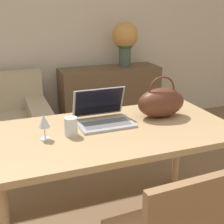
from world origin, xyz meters
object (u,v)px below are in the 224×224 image
Objects in this scene: laptop at (103,114)px; flower_vase at (125,39)px; handbag at (161,102)px; drinking_glass at (71,126)px; wine_glass at (44,122)px.

flower_vase is (0.81, 1.54, 0.30)m from laptop.
handbag is at bearing -6.17° from laptop.
handbag reaches higher than drinking_glass.
drinking_glass is 0.33× the size of handbag.
laptop is at bearing 173.83° from handbag.
handbag is at bearing -103.89° from flower_vase.
flower_vase is (0.39, 1.58, 0.26)m from handbag.
laptop reaches higher than drinking_glass.
handbag reaches higher than laptop.
flower_vase reaches higher than wine_glass.
handbag is (0.67, 0.10, 0.05)m from drinking_glass.
drinking_glass is 2.01m from flower_vase.
laptop reaches higher than wine_glass.
wine_glass is at bearing -126.02° from flower_vase.
laptop is 0.42m from handbag.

